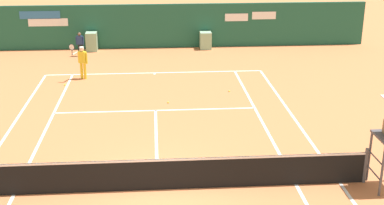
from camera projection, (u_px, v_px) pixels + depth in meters
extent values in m
plane|color=#C67042|center=(157.00, 190.00, 14.81)|extent=(80.00, 80.00, 0.00)
cube|color=white|center=(155.00, 73.00, 25.79)|extent=(10.60, 0.10, 0.01)
cube|color=white|center=(14.00, 195.00, 14.53)|extent=(0.10, 23.40, 0.01)
cube|color=white|center=(296.00, 184.00, 15.09)|extent=(0.10, 23.40, 0.01)
cube|color=white|center=(340.00, 183.00, 15.18)|extent=(0.10, 23.40, 0.01)
cube|color=white|center=(155.00, 110.00, 20.82)|extent=(8.00, 0.10, 0.01)
cube|color=white|center=(156.00, 143.00, 17.81)|extent=(0.10, 6.40, 0.01)
cube|color=white|center=(155.00, 74.00, 25.65)|extent=(0.10, 0.24, 0.01)
cylinder|color=#4C4C51|center=(365.00, 165.00, 15.05)|extent=(0.10, 0.10, 1.07)
cube|color=black|center=(157.00, 175.00, 14.65)|extent=(12.00, 0.03, 0.95)
cube|color=white|center=(157.00, 160.00, 14.50)|extent=(12.00, 0.04, 0.06)
cube|color=#1E5642|center=(153.00, 26.00, 30.34)|extent=(25.00, 0.24, 2.55)
cube|color=white|center=(236.00, 17.00, 30.39)|extent=(1.35, 0.02, 0.44)
cube|color=white|center=(48.00, 22.00, 29.68)|extent=(2.23, 0.02, 0.44)
cube|color=#2D6BA8|center=(40.00, 15.00, 29.50)|extent=(2.27, 0.02, 0.44)
cube|color=white|center=(264.00, 15.00, 30.47)|extent=(1.40, 0.02, 0.44)
cube|color=#8CB793|center=(92.00, 42.00, 29.82)|extent=(0.62, 0.70, 1.07)
cube|color=#8CB793|center=(205.00, 40.00, 30.30)|extent=(0.65, 0.70, 0.99)
cylinder|color=#47474C|center=(382.00, 171.00, 14.23)|extent=(0.07, 0.07, 1.54)
cylinder|color=#47474C|center=(369.00, 156.00, 15.08)|extent=(0.07, 0.07, 1.54)
cylinder|color=#47474C|center=(374.00, 173.00, 14.76)|extent=(0.04, 0.81, 0.04)
cylinder|color=#47474C|center=(376.00, 158.00, 14.60)|extent=(0.04, 0.81, 0.04)
cylinder|color=yellow|center=(85.00, 71.00, 24.73)|extent=(0.13, 0.13, 0.78)
cylinder|color=yellow|center=(82.00, 71.00, 24.77)|extent=(0.13, 0.13, 0.78)
cube|color=yellow|center=(82.00, 57.00, 24.53)|extent=(0.40, 0.31, 0.55)
sphere|color=beige|center=(82.00, 49.00, 24.40)|extent=(0.22, 0.22, 0.22)
cylinder|color=white|center=(82.00, 47.00, 24.37)|extent=(0.20, 0.20, 0.06)
cylinder|color=yellow|center=(86.00, 58.00, 24.48)|extent=(0.08, 0.08, 0.53)
cylinder|color=beige|center=(75.00, 53.00, 24.27)|extent=(0.26, 0.52, 0.08)
cylinder|color=black|center=(72.00, 53.00, 23.99)|extent=(0.03, 0.03, 0.22)
torus|color=black|center=(72.00, 47.00, 23.91)|extent=(0.29, 0.13, 0.30)
cylinder|color=silver|center=(72.00, 47.00, 23.91)|extent=(0.24, 0.10, 0.26)
cylinder|color=black|center=(82.00, 50.00, 28.79)|extent=(0.11, 0.11, 0.67)
cylinder|color=black|center=(79.00, 50.00, 28.79)|extent=(0.11, 0.11, 0.67)
cube|color=navy|center=(80.00, 40.00, 28.60)|extent=(0.31, 0.18, 0.47)
sphere|color=brown|center=(79.00, 34.00, 28.49)|extent=(0.18, 0.18, 0.18)
cylinder|color=navy|center=(83.00, 41.00, 28.61)|extent=(0.07, 0.07, 0.45)
cylinder|color=navy|center=(76.00, 41.00, 28.60)|extent=(0.07, 0.07, 0.45)
sphere|color=#CCE033|center=(229.00, 91.00, 23.02)|extent=(0.07, 0.07, 0.07)
sphere|color=#CCE033|center=(65.00, 85.00, 23.87)|extent=(0.07, 0.07, 0.07)
sphere|color=#CCE033|center=(168.00, 102.00, 21.62)|extent=(0.07, 0.07, 0.07)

